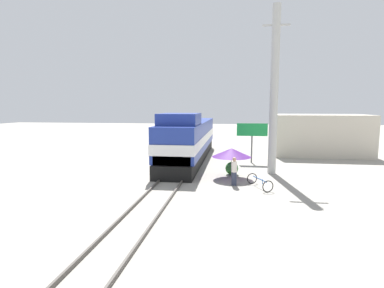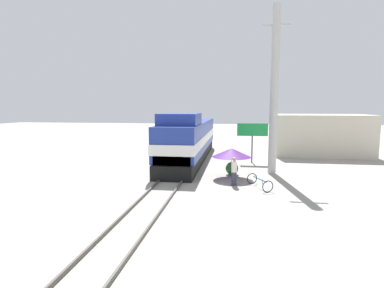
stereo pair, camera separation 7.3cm
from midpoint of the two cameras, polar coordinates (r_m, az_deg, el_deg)
ground_plane at (r=22.12m, az=-2.22°, el=-4.98°), size 120.00×120.00×0.00m
rail_near at (r=22.24m, az=-4.04°, el=-4.72°), size 0.08×36.62×0.15m
rail_far at (r=21.99m, az=-0.37°, el=-4.84°), size 0.08×36.62×0.15m
locomotive at (r=25.85m, az=-0.61°, el=0.85°), size 2.90×16.47×4.16m
utility_pole at (r=21.31m, az=15.28°, el=9.76°), size 1.80×0.56×11.35m
vendor_umbrella at (r=19.59m, az=7.44°, el=-1.63°), size 2.54×2.54×1.96m
billboard_sign at (r=25.22m, az=11.29°, el=2.20°), size 2.51×0.12×3.27m
shrub_cluster at (r=20.74m, az=7.50°, el=-4.60°), size 0.88×0.88×0.88m
person_bystander at (r=17.84m, az=7.92°, el=-4.97°), size 0.34×0.34×1.69m
bicycle at (r=17.69m, az=12.63°, el=-7.09°), size 1.38×2.03×0.66m
building_block_distant at (r=31.58m, az=22.88°, el=1.66°), size 8.70×5.25×3.88m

